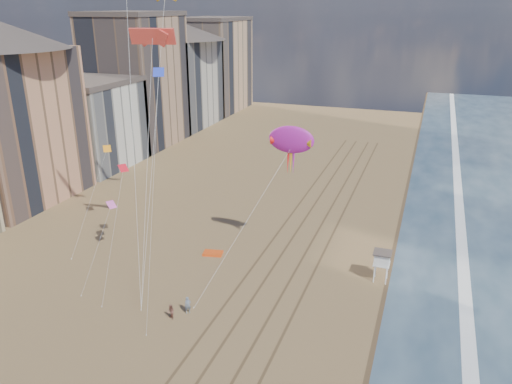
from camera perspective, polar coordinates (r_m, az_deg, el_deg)
wet_sand at (r=72.42m, az=19.16°, el=-5.26°), size 260.00×260.00×0.00m
foam at (r=72.64m, az=22.46°, el=-5.63°), size 260.00×260.00×0.00m
tracks at (r=65.15m, az=4.27°, el=-7.05°), size 7.68×120.00×0.01m
buildings at (r=112.31m, az=-15.11°, el=11.37°), size 34.72×131.35×29.00m
lifeguard_stand at (r=59.55m, az=14.21°, el=-7.40°), size 2.05×2.05×3.70m
grounded_kite at (r=65.05m, az=-4.94°, el=-6.99°), size 2.73×2.04×0.28m
show_kite at (r=58.64m, az=4.04°, el=5.94°), size 5.63×7.76×21.25m
kite_flyer_a at (r=53.60m, az=-7.80°, el=-12.68°), size 0.80×0.79×1.85m
kite_flyer_b at (r=52.99m, az=-9.69°, el=-13.37°), size 1.01×0.96×1.64m
small_kites at (r=59.94m, az=-14.89°, el=4.70°), size 16.74×12.64×17.80m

